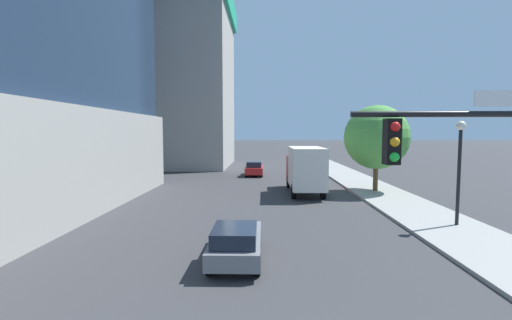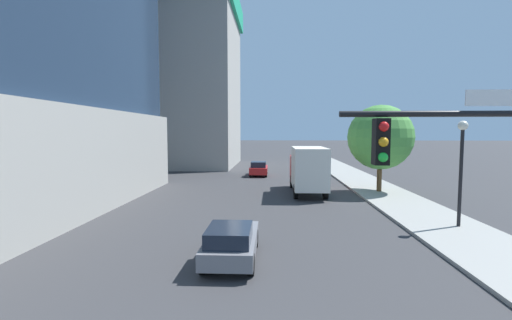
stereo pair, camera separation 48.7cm
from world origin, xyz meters
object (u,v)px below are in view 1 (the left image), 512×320
(street_tree, at_px, (377,137))
(traffic_light_pole, at_px, (492,163))
(construction_building, at_px, (177,71))
(street_lamp, at_px, (460,156))
(car_gray, at_px, (236,242))
(car_red, at_px, (254,169))
(box_truck, at_px, (305,168))

(street_tree, bearing_deg, traffic_light_pole, -99.99)
(construction_building, xyz_separation_m, street_lamp, (20.92, -31.68, -9.39))
(car_gray, bearing_deg, car_red, 90.00)
(street_lamp, bearing_deg, car_gray, -155.86)
(traffic_light_pole, bearing_deg, street_lamp, 65.05)
(street_lamp, height_order, car_gray, street_lamp)
(street_lamp, xyz_separation_m, car_red, (-10.20, 20.17, -2.72))
(car_red, bearing_deg, traffic_light_pole, -77.88)
(traffic_light_pole, xyz_separation_m, street_tree, (3.27, 18.57, 0.32))
(traffic_light_pole, height_order, street_tree, street_tree)
(construction_building, height_order, street_lamp, construction_building)
(traffic_light_pole, height_order, box_truck, traffic_light_pole)
(construction_building, bearing_deg, street_lamp, -56.56)
(construction_building, relative_size, car_gray, 7.57)
(street_tree, xyz_separation_m, car_red, (-9.45, 10.24, -3.45))
(car_gray, xyz_separation_m, car_red, (0.00, 24.74, 0.04))
(street_lamp, xyz_separation_m, car_gray, (-10.20, -4.57, -2.76))
(traffic_light_pole, bearing_deg, street_tree, 80.01)
(street_tree, relative_size, box_truck, 0.90)
(street_lamp, height_order, box_truck, street_lamp)
(traffic_light_pole, xyz_separation_m, car_gray, (-6.18, 4.07, -3.17))
(construction_building, distance_m, traffic_light_pole, 44.64)
(street_tree, distance_m, box_truck, 5.88)
(street_lamp, bearing_deg, box_truck, 123.27)
(street_tree, bearing_deg, car_red, 132.71)
(car_red, bearing_deg, box_truck, -69.40)
(traffic_light_pole, distance_m, car_red, 29.63)
(construction_building, xyz_separation_m, street_tree, (20.17, -21.76, -8.66))
(traffic_light_pole, relative_size, car_red, 1.36)
(construction_building, xyz_separation_m, traffic_light_pole, (16.90, -40.33, -8.99))
(car_gray, bearing_deg, box_truck, 73.75)
(construction_building, relative_size, street_tree, 4.88)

